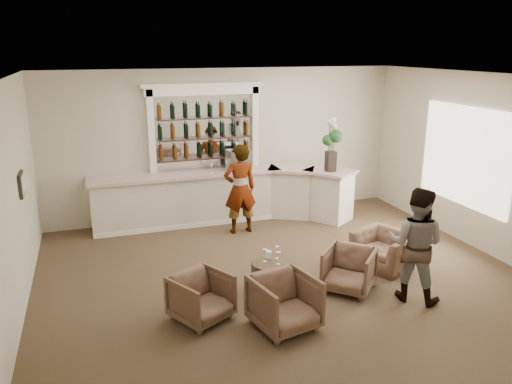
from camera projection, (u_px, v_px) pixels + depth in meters
ground at (282, 276)px, 8.45m from camera, size 8.00×8.00×0.00m
room_shell at (278, 132)px, 8.49m from camera, size 8.04×7.02×3.32m
bar_counter at (226, 196)px, 10.96m from camera, size 5.72×1.80×1.14m
back_bar_alcove at (205, 128)px, 10.83m from camera, size 2.64×0.25×3.00m
cocktail_table at (273, 276)px, 7.88m from camera, size 0.69×0.69×0.50m
sommelier at (240, 189)px, 10.22m from camera, size 0.69×0.46×1.87m
guest at (415, 245)px, 7.48m from camera, size 1.08×1.09×1.77m
armchair_left at (201, 297)px, 7.03m from camera, size 1.00×1.01×0.68m
armchair_center at (284, 303)px, 6.81m from camera, size 0.96×0.98×0.75m
armchair_right at (349, 270)px, 7.88m from camera, size 1.06×1.06×0.69m
armchair_far at (384, 250)px, 8.75m from camera, size 1.15×1.21×0.62m
espresso_machine at (239, 160)px, 10.92m from camera, size 0.51×0.44×0.43m
flower_vase at (331, 142)px, 10.64m from camera, size 0.31×0.31×1.16m
wine_glass_bar_left at (212, 168)px, 10.61m from camera, size 0.07×0.07×0.21m
wine_glass_bar_right at (227, 166)px, 10.82m from camera, size 0.07×0.07×0.21m
wine_glass_tbl_a at (265, 256)px, 7.77m from camera, size 0.07×0.07×0.21m
wine_glass_tbl_b at (277, 253)px, 7.89m from camera, size 0.07×0.07×0.21m
wine_glass_tbl_c at (278, 258)px, 7.68m from camera, size 0.07×0.07×0.21m
napkin_holder at (269, 255)px, 7.92m from camera, size 0.08×0.08×0.12m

